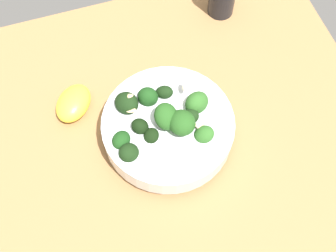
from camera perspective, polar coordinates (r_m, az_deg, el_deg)
name	(u,v)px	position (r cm, az deg, el deg)	size (l,w,h in cm)	color
ground_plane	(184,146)	(77.20, 2.13, -2.60)	(68.95, 68.95, 4.22)	#996D42
bowl_of_broccoli	(167,126)	(72.19, -0.12, -0.02)	(21.64, 21.64, 9.93)	white
lemon_wedge	(73,103)	(78.35, -12.15, 2.91)	(7.73, 5.54, 3.63)	yellow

